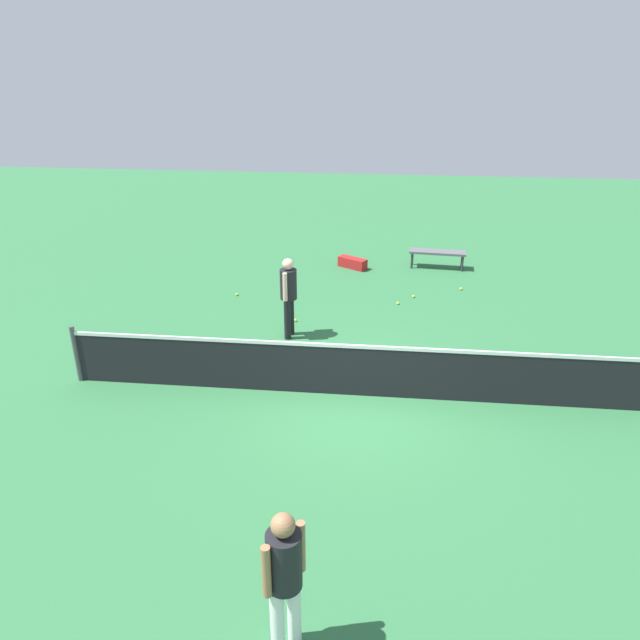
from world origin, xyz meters
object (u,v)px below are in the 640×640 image
tennis_ball_baseline (413,296)px  tennis_ball_by_net (372,376)px  tennis_ball_midcourt (237,294)px  tennis_ball_stray_right (461,289)px  tennis_ball_near_player (295,320)px  player_near_side (289,291)px  equipment_bag (351,263)px  tennis_racket_near_player (306,350)px  tennis_ball_stray_left (398,303)px  courtside_bench (438,253)px  player_far_side (284,572)px

tennis_ball_baseline → tennis_ball_by_net: bearing=77.4°
tennis_ball_midcourt → tennis_ball_baseline: size_ratio=1.00×
tennis_ball_baseline → tennis_ball_stray_right: (-1.19, -0.63, 0.00)m
tennis_ball_near_player → player_near_side: bearing=88.8°
tennis_ball_baseline → tennis_ball_midcourt: bearing=4.3°
tennis_ball_by_net → tennis_ball_midcourt: 4.96m
tennis_ball_midcourt → tennis_ball_baseline: 4.27m
equipment_bag → tennis_ball_midcourt: bearing=41.6°
tennis_ball_by_net → tennis_ball_midcourt: size_ratio=1.00×
player_near_side → equipment_bag: 4.65m
tennis_racket_near_player → tennis_ball_stray_left: 3.16m
player_near_side → tennis_ball_near_player: size_ratio=25.76×
tennis_ball_baseline → courtside_bench: bearing=-107.3°
tennis_ball_by_net → courtside_bench: size_ratio=0.04×
tennis_racket_near_player → tennis_ball_near_player: 1.42m
courtside_bench → tennis_ball_midcourt: bearing=27.3°
tennis_ball_midcourt → courtside_bench: courtside_bench is taller
tennis_ball_near_player → tennis_ball_midcourt: 2.12m
player_near_side → tennis_ball_near_player: player_near_side is taller
player_near_side → courtside_bench: player_near_side is taller
player_far_side → tennis_ball_by_net: (-0.70, -5.56, -0.98)m
tennis_ball_by_net → equipment_bag: bearing=-83.1°
courtside_bench → player_near_side: bearing=54.3°
equipment_bag → tennis_ball_stray_right: bearing=153.4°
tennis_racket_near_player → tennis_ball_stray_left: tennis_ball_stray_left is taller
player_near_side → player_far_side: bearing=98.4°
player_far_side → tennis_ball_midcourt: player_far_side is taller
tennis_ball_by_net → courtside_bench: courtside_bench is taller
tennis_ball_by_net → tennis_ball_stray_right: 5.04m
tennis_ball_stray_left → tennis_ball_stray_right: (-1.57, -1.10, 0.00)m
tennis_ball_stray_right → courtside_bench: 1.73m
courtside_bench → tennis_ball_baseline: bearing=72.7°
player_near_side → tennis_ball_midcourt: size_ratio=25.76×
player_near_side → player_far_side: 7.19m
tennis_ball_near_player → tennis_ball_by_net: same height
player_near_side → tennis_ball_baseline: bearing=-137.6°
tennis_ball_baseline → tennis_ball_stray_left: same height
tennis_ball_near_player → tennis_ball_by_net: bearing=127.3°
tennis_ball_midcourt → tennis_ball_stray_left: bearing=177.8°
tennis_racket_near_player → tennis_ball_midcourt: size_ratio=9.19×
player_near_side → tennis_ball_near_player: (-0.02, -0.74, -0.98)m
tennis_ball_near_player → tennis_ball_baseline: same height
tennis_racket_near_player → tennis_ball_by_net: bearing=145.2°
tennis_racket_near_player → tennis_ball_baseline: tennis_ball_baseline is taller
tennis_ball_midcourt → courtside_bench: 5.59m
tennis_ball_midcourt → tennis_ball_by_net: bearing=132.7°
courtside_bench → equipment_bag: size_ratio=1.84×
tennis_ball_midcourt → tennis_ball_stray_left: same height
player_near_side → tennis_ball_midcourt: bearing=-52.5°
tennis_ball_near_player → equipment_bag: (-1.02, -3.71, 0.11)m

